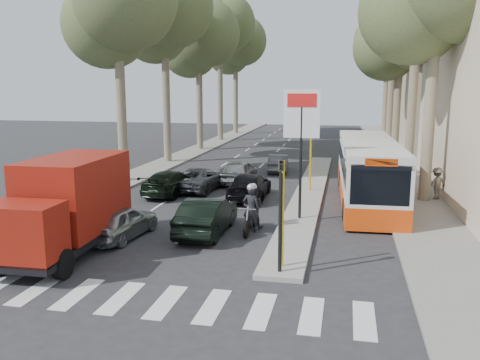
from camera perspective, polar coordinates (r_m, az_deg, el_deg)
The scene contains 27 objects.
ground at distance 17.87m, azimuth -5.39°, elevation -8.22°, with size 120.00×120.00×0.00m, color #28282B.
sidewalk_right at distance 41.68m, azimuth 16.61°, elevation 2.28°, with size 3.20×70.00×0.12m, color gray.
median_left at distance 46.39m, azimuth -4.61°, elevation 3.48°, with size 2.40×64.00×0.12m, color gray.
traffic_island at distance 27.79m, azimuth 7.83°, elevation -1.30°, with size 1.50×26.00×0.16m, color gray.
building_far at distance 51.26m, azimuth 24.16°, elevation 12.18°, with size 11.00×20.00×16.00m, color #B7A88E.
billboard at distance 21.32m, azimuth 6.89°, elevation 5.00°, with size 1.50×12.10×5.60m.
traffic_light_island at distance 15.11m, azimuth 4.60°, elevation -1.90°, with size 0.16×0.41×3.60m.
tree_l_a at distance 31.43m, azimuth -13.35°, elevation 18.77°, with size 7.40×7.20×14.10m.
tree_l_b at distance 38.91m, azimuth -8.28°, elevation 18.32°, with size 7.40×7.20×14.88m.
tree_l_c at distance 46.29m, azimuth -4.48°, elevation 15.85°, with size 7.40×7.20×13.71m.
tree_l_d at distance 54.18m, azimuth -2.13°, elevation 16.92°, with size 7.40×7.20×15.66m.
tree_l_e at distance 61.86m, azimuth -0.36°, elevation 15.17°, with size 7.40×7.20×14.49m.
tree_r_c at distance 42.62m, azimuth 17.78°, elevation 15.39°, with size 7.40×7.20×13.32m.
tree_r_d at distance 50.70m, azimuth 17.07°, elevation 16.14°, with size 7.40×7.20×14.88m.
tree_r_e at distance 58.59m, azimuth 16.44°, elevation 14.68°, with size 7.40×7.20×14.10m.
silver_hatchback at distance 19.86m, azimuth -13.27°, elevation -4.60°, with size 1.52×3.78×1.29m, color #A1A4A9.
dark_hatchback at distance 19.98m, azimuth -3.75°, elevation -4.04°, with size 1.51×4.32×1.42m, color black.
queue_car_a at distance 28.34m, azimuth -4.59°, elevation 0.13°, with size 2.09×4.52×1.26m, color #46484D.
queue_car_b at distance 26.11m, azimuth 1.05°, elevation -0.68°, with size 1.83×4.51×1.31m, color black.
queue_car_c at distance 30.22m, azimuth -0.11°, elevation 0.95°, with size 1.66×4.12×1.40m, color #929699.
queue_car_d at distance 34.37m, azimuth 4.31°, elevation 1.90°, with size 1.24×3.57×1.18m, color #494D50.
queue_car_e at distance 27.32m, azimuth -7.78°, elevation -0.28°, with size 1.82×4.47×1.30m, color black.
red_truck at distance 18.38m, azimuth -18.88°, elevation -2.60°, with size 2.50×6.21×3.28m.
city_bus at distance 26.01m, azimuth 14.17°, elevation 1.15°, with size 3.02×11.87×3.10m.
motorcycle at distance 20.31m, azimuth 1.36°, elevation -3.26°, with size 0.84×2.31×1.96m.
pedestrian_near at distance 23.19m, azimuth 16.85°, elevation -1.44°, with size 1.15×0.56×1.96m, color #372D44.
pedestrian_far at distance 27.23m, azimuth 21.23°, elevation -0.36°, with size 1.04×0.46×1.61m, color brown.
Camera 1 is at (5.09, -16.14, 5.73)m, focal length 38.00 mm.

